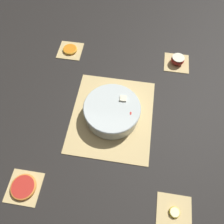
% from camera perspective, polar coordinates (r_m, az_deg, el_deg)
% --- Properties ---
extents(ground_plane, '(6.00, 6.00, 0.00)m').
position_cam_1_polar(ground_plane, '(0.96, -0.00, -1.00)').
color(ground_plane, black).
extents(bamboo_mat_center, '(0.41, 0.35, 0.01)m').
position_cam_1_polar(bamboo_mat_center, '(0.96, -0.00, -0.91)').
color(bamboo_mat_center, '#D6B775').
rests_on(bamboo_mat_center, ground_plane).
extents(coaster_mat_near_left, '(0.12, 0.12, 0.01)m').
position_cam_1_polar(coaster_mat_near_left, '(1.21, -10.84, 15.54)').
color(coaster_mat_near_left, '#D6B775').
rests_on(coaster_mat_near_left, ground_plane).
extents(coaster_mat_near_right, '(0.12, 0.12, 0.01)m').
position_cam_1_polar(coaster_mat_near_right, '(0.92, -21.97, -17.78)').
color(coaster_mat_near_right, '#D6B775').
rests_on(coaster_mat_near_right, ground_plane).
extents(coaster_mat_far_left, '(0.12, 0.12, 0.01)m').
position_cam_1_polar(coaster_mat_far_left, '(1.18, 16.50, 12.24)').
color(coaster_mat_far_left, '#D6B775').
rests_on(coaster_mat_far_left, ground_plane).
extents(coaster_mat_far_right, '(0.12, 0.12, 0.01)m').
position_cam_1_polar(coaster_mat_far_right, '(0.88, 15.91, -23.92)').
color(coaster_mat_far_right, '#D6B775').
rests_on(coaster_mat_far_right, ground_plane).
extents(fruit_salad_bowl, '(0.24, 0.24, 0.08)m').
position_cam_1_polar(fruit_salad_bowl, '(0.92, 0.01, 0.36)').
color(fruit_salad_bowl, silver).
rests_on(fruit_salad_bowl, bamboo_mat_center).
extents(apple_half, '(0.07, 0.07, 0.04)m').
position_cam_1_polar(apple_half, '(1.17, 16.78, 12.94)').
color(apple_half, '#B72D23').
rests_on(apple_half, coaster_mat_far_left).
extents(orange_slice_whole, '(0.07, 0.07, 0.01)m').
position_cam_1_polar(orange_slice_whole, '(1.21, -10.91, 15.81)').
color(orange_slice_whole, orange).
rests_on(orange_slice_whole, coaster_mat_near_left).
extents(banana_coin_single, '(0.04, 0.04, 0.01)m').
position_cam_1_polar(banana_coin_single, '(0.87, 16.04, -23.87)').
color(banana_coin_single, beige).
rests_on(banana_coin_single, coaster_mat_far_right).
extents(grapefruit_slice, '(0.10, 0.10, 0.01)m').
position_cam_1_polar(grapefruit_slice, '(0.91, -22.16, -17.66)').
color(grapefruit_slice, red).
rests_on(grapefruit_slice, coaster_mat_near_right).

